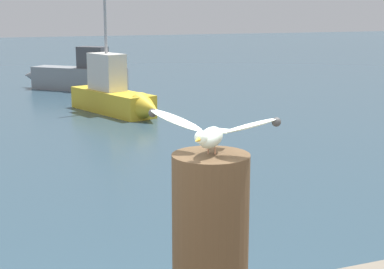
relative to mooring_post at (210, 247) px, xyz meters
name	(u,v)px	position (x,y,z in m)	size (l,w,h in m)	color
mooring_post	(210,247)	(0.00, 0.00, 0.00)	(0.39, 0.39, 0.97)	#4C3823
seagull	(211,131)	(0.00, 0.00, 0.60)	(0.56, 0.55, 0.21)	tan
boat_grey	(75,76)	(2.69, 18.03, -1.10)	(3.48, 3.34, 1.54)	gray
boat_yellow	(116,95)	(2.83, 12.82, -1.08)	(1.88, 3.73, 3.81)	yellow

